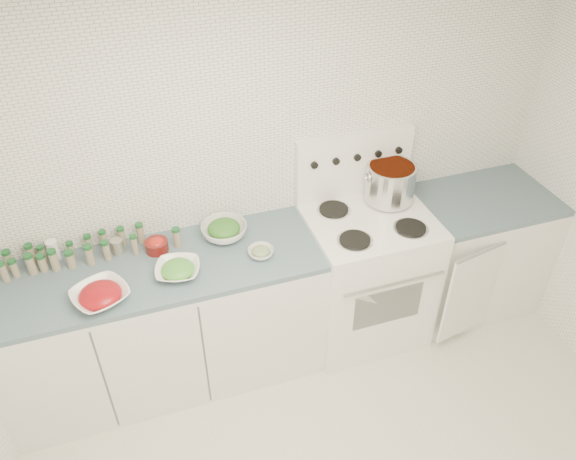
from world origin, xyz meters
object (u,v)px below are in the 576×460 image
object	(u,v)px
bowl_snowpea	(178,270)
stove	(365,272)
stock_pot	(390,181)
bowl_tomato	(100,295)

from	to	relation	value
bowl_snowpea	stove	bearing A→B (deg)	4.54
stock_pot	bowl_snowpea	xyz separation A→B (m)	(-1.38, -0.24, -0.14)
stove	stock_pot	xyz separation A→B (m)	(0.19, 0.14, 0.58)
bowl_tomato	bowl_snowpea	distance (m)	0.42
stove	bowl_snowpea	world-z (taller)	stove
stock_pot	bowl_snowpea	world-z (taller)	stock_pot
stock_pot	bowl_snowpea	size ratio (longest dim) A/B	1.12
stock_pot	bowl_tomato	xyz separation A→B (m)	(-1.79, -0.31, -0.13)
stove	bowl_tomato	distance (m)	1.67
bowl_tomato	bowl_snowpea	bearing A→B (deg)	10.35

